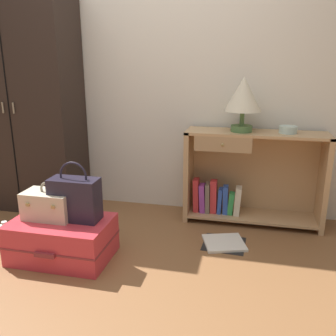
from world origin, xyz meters
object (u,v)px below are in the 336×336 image
Objects in this scene: bottle at (6,237)px; bookshelf at (247,178)px; bowl at (288,130)px; handbag at (75,199)px; train_case at (49,205)px; suitcase_large at (62,239)px; wardrobe at (25,105)px; open_book_on_floor at (224,243)px; table_lamp at (243,96)px.

bookshelf is at bearing 28.69° from bottle.
bookshelf is 8.11× the size of bowl.
handbag is 1.86× the size of bottle.
train_case reaches higher than bottle.
suitcase_large reaches higher than bottle.
bookshelf is at bearing 176.78° from bowl.
handbag is (0.85, -0.80, -0.52)m from wardrobe.
open_book_on_floor is at bearing -12.48° from wardrobe.
suitcase_large is at bearing -156.17° from handbag.
bottle is 1.60m from open_book_on_floor.
train_case is 0.93× the size of open_book_on_floor.
bottle is 0.61× the size of open_book_on_floor.
wardrobe reaches higher than open_book_on_floor.
train_case is at bearing 166.15° from suitcase_large.
handbag is at bearing -141.93° from bookshelf.
table_lamp reaches higher than bowl.
train_case is at bearing -173.91° from handbag.
handbag reaches higher than train_case.
bookshelf reaches higher than open_book_on_floor.
train_case is at bearing -151.16° from bowl.
handbag is at bearing -148.62° from bowl.
handbag is (0.19, 0.02, 0.05)m from train_case.
bowl is (0.29, -0.02, 0.43)m from bookshelf.
wardrobe reaches higher than train_case.
bottle is (-1.67, -0.92, -0.28)m from bookshelf.
wardrobe is at bearing 131.67° from suitcase_large.
table_lamp is at bearing -157.15° from bookshelf.
table_lamp is at bearing 81.32° from open_book_on_floor.
wardrobe is 1.68× the size of bookshelf.
handbag is (-1.12, -0.88, 0.05)m from bookshelf.
table_lamp is (1.91, 0.05, 0.11)m from wardrobe.
suitcase_large is 0.45m from bottle.
bookshelf reaches higher than bottle.
suitcase_large is (-1.51, -0.91, -0.67)m from bowl.
bookshelf is 0.52m from bowl.
bowl is 0.41× the size of train_case.
wardrobe is 2.10m from open_book_on_floor.
handbag is at bearing -158.04° from open_book_on_floor.
bookshelf reaches higher than handbag.
handbag is 0.64m from bottle.
open_book_on_floor is at bearing -132.62° from bowl.
suitcase_large is at bearing -48.33° from wardrobe.
wardrobe is at bearing 167.52° from open_book_on_floor.
train_case is at bearing 2.54° from bottle.
bottle is at bearing -151.31° from bookshelf.
table_lamp is 0.63× the size of suitcase_large.
bottle is (0.30, -0.84, -0.85)m from wardrobe.
table_lamp is at bearing 34.99° from train_case.
table_lamp is (-0.07, -0.03, 0.68)m from bookshelf.
handbag is (-1.41, -0.86, -0.38)m from bowl.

